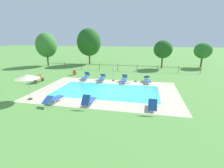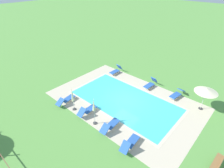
# 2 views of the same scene
# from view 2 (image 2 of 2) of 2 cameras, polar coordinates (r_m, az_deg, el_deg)

# --- Properties ---
(ground_plane) EXTENTS (160.00, 160.00, 0.00)m
(ground_plane) POSITION_cam_2_polar(r_m,az_deg,el_deg) (17.55, 4.11, -5.27)
(ground_plane) COLOR #599342
(pool_deck_paving) EXTENTS (13.97, 9.00, 0.01)m
(pool_deck_paving) POSITION_cam_2_polar(r_m,az_deg,el_deg) (17.54, 4.11, -5.26)
(pool_deck_paving) COLOR beige
(pool_deck_paving) RESTS_ON ground
(swimming_pool_water) EXTENTS (10.18, 5.22, 0.01)m
(swimming_pool_water) POSITION_cam_2_polar(r_m,az_deg,el_deg) (17.54, 4.11, -5.26)
(swimming_pool_water) COLOR #42CCD6
(swimming_pool_water) RESTS_ON ground
(pool_coping_rim) EXTENTS (10.66, 5.70, 0.01)m
(pool_coping_rim) POSITION_cam_2_polar(r_m,az_deg,el_deg) (17.54, 4.11, -5.25)
(pool_coping_rim) COLOR beige
(pool_coping_rim) RESTS_ON ground
(sun_lounger_north_near_steps) EXTENTS (0.71, 1.86, 1.01)m
(sun_lounger_north_near_steps) POSITION_cam_2_polar(r_m,az_deg,el_deg) (19.75, 12.18, 0.04)
(sun_lounger_north_near_steps) COLOR #2856A8
(sun_lounger_north_near_steps) RESTS_ON ground
(sun_lounger_north_mid) EXTENTS (0.63, 1.85, 1.00)m
(sun_lounger_north_mid) POSITION_cam_2_polar(r_m,az_deg,el_deg) (22.09, 1.27, 4.37)
(sun_lounger_north_mid) COLOR #2856A8
(sun_lounger_north_mid) RESTS_ON ground
(sun_lounger_north_far) EXTENTS (0.76, 2.06, 0.81)m
(sun_lounger_north_far) POSITION_cam_2_polar(r_m,az_deg,el_deg) (14.44, -0.49, -13.01)
(sun_lounger_north_far) COLOR #2856A8
(sun_lounger_north_far) RESTS_ON ground
(sun_lounger_north_end) EXTENTS (0.68, 2.00, 0.87)m
(sun_lounger_north_end) POSITION_cam_2_polar(r_m,az_deg,el_deg) (15.94, -7.81, -8.22)
(sun_lounger_north_end) COLOR #2856A8
(sun_lounger_north_end) RESTS_ON ground
(sun_lounger_south_near_corner) EXTENTS (0.87, 2.11, 0.76)m
(sun_lounger_south_near_corner) POSITION_cam_2_polar(r_m,az_deg,el_deg) (17.57, -14.44, -4.83)
(sun_lounger_south_near_corner) COLOR #2856A8
(sun_lounger_south_near_corner) RESTS_ON ground
(sun_lounger_south_mid) EXTENTS (0.87, 2.11, 0.76)m
(sun_lounger_south_mid) POSITION_cam_2_polar(r_m,az_deg,el_deg) (18.94, 20.05, -2.97)
(sun_lounger_south_mid) COLOR #2856A8
(sun_lounger_south_mid) RESTS_ON ground
(sun_lounger_south_far) EXTENTS (0.78, 2.00, 0.90)m
(sun_lounger_south_far) POSITION_cam_2_polar(r_m,az_deg,el_deg) (13.31, 5.82, -18.17)
(sun_lounger_south_far) COLOR #2856A8
(sun_lounger_south_far) RESTS_ON ground
(patio_umbrella_open_foreground) EXTENTS (1.95, 1.95, 2.24)m
(patio_umbrella_open_foreground) POSITION_cam_2_polar(r_m,az_deg,el_deg) (17.32, 27.91, -1.88)
(patio_umbrella_open_foreground) COLOR #383838
(patio_umbrella_open_foreground) RESTS_ON ground
(patio_umbrella_closed_row_west) EXTENTS (0.32, 0.32, 2.31)m
(patio_umbrella_closed_row_west) POSITION_cam_2_polar(r_m,az_deg,el_deg) (15.93, -12.50, -3.88)
(patio_umbrella_closed_row_west) COLOR #383838
(patio_umbrella_closed_row_west) RESTS_ON ground
(patio_umbrella_closed_row_east) EXTENTS (0.32, 0.32, 2.51)m
(patio_umbrella_closed_row_east) POSITION_cam_2_polar(r_m,az_deg,el_deg) (14.04, -5.79, -7.42)
(patio_umbrella_closed_row_east) COLOR #383838
(patio_umbrella_closed_row_east) RESTS_ON ground
(wooden_bench_lawn_side) EXTENTS (0.52, 1.52, 0.87)m
(wooden_bench_lawn_side) POSITION_cam_2_polar(r_m,az_deg,el_deg) (13.92, 30.89, -20.67)
(wooden_bench_lawn_side) COLOR olive
(wooden_bench_lawn_side) RESTS_ON ground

